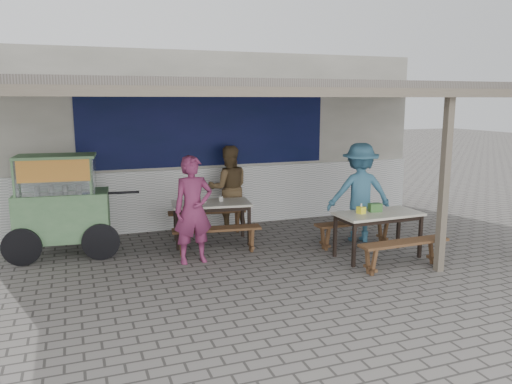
{
  "coord_description": "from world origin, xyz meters",
  "views": [
    {
      "loc": [
        -2.76,
        -6.72,
        2.56
      ],
      "look_at": [
        0.06,
        0.9,
        1.05
      ],
      "focal_mm": 35.0,
      "sensor_mm": 36.0,
      "label": 1
    }
  ],
  "objects": [
    {
      "name": "bench_right_street",
      "position": [
        1.87,
        -0.68,
        0.34
      ],
      "size": [
        1.5,
        0.33,
        0.45
      ],
      "rotation": [
        0.0,
        0.0,
        0.03
      ],
      "color": "brown",
      "rests_on": "ground"
    },
    {
      "name": "condiment_bowl",
      "position": [
        -0.64,
        1.76,
        0.77
      ],
      "size": [
        0.21,
        0.21,
        0.05
      ],
      "primitive_type": "imported",
      "rotation": [
        0.0,
        0.0,
        -0.12
      ],
      "color": "white",
      "rests_on": "table_left"
    },
    {
      "name": "table_left",
      "position": [
        -0.48,
        1.74,
        0.67
      ],
      "size": [
        1.47,
        0.9,
        0.75
      ],
      "rotation": [
        0.0,
        0.0,
        -0.13
      ],
      "color": "silver",
      "rests_on": "ground"
    },
    {
      "name": "warung_roof",
      "position": [
        0.02,
        0.9,
        2.71
      ],
      "size": [
        9.0,
        4.21,
        2.81
      ],
      "color": "#5E5851",
      "rests_on": "ground"
    },
    {
      "name": "patron_right_table",
      "position": [
        2.08,
        0.96,
        0.9
      ],
      "size": [
        1.29,
        0.94,
        1.8
      ],
      "primitive_type": "imported",
      "rotation": [
        0.0,
        0.0,
        2.88
      ],
      "color": "teal",
      "rests_on": "ground"
    },
    {
      "name": "donation_box",
      "position": [
        1.84,
        0.09,
        0.82
      ],
      "size": [
        0.22,
        0.16,
        0.14
      ],
      "primitive_type": "cube",
      "rotation": [
        0.0,
        0.0,
        -0.15
      ],
      "color": "#3C7232",
      "rests_on": "table_right"
    },
    {
      "name": "bench_left_street",
      "position": [
        -0.57,
        1.09,
        0.34
      ],
      "size": [
        1.5,
        0.48,
        0.45
      ],
      "rotation": [
        0.0,
        0.0,
        -0.13
      ],
      "color": "brown",
      "rests_on": "ground"
    },
    {
      "name": "condiment_jar",
      "position": [
        -0.29,
        1.79,
        0.79
      ],
      "size": [
        0.08,
        0.08,
        0.09
      ],
      "primitive_type": "cylinder",
      "color": "silver",
      "rests_on": "table_left"
    },
    {
      "name": "bench_right_wall",
      "position": [
        1.83,
        0.67,
        0.34
      ],
      "size": [
        1.5,
        0.33,
        0.45
      ],
      "rotation": [
        0.0,
        0.0,
        0.03
      ],
      "color": "brown",
      "rests_on": "ground"
    },
    {
      "name": "bench_left_wall",
      "position": [
        -0.39,
        2.4,
        0.34
      ],
      "size": [
        1.5,
        0.48,
        0.45
      ],
      "rotation": [
        0.0,
        0.0,
        -0.13
      ],
      "color": "brown",
      "rests_on": "ground"
    },
    {
      "name": "vendor_cart",
      "position": [
        -2.98,
        1.87,
        0.91
      ],
      "size": [
        2.16,
        0.97,
        1.68
      ],
      "rotation": [
        0.0,
        0.0,
        -0.1
      ],
      "color": "#689463",
      "rests_on": "ground"
    },
    {
      "name": "patron_wall_side",
      "position": [
        0.09,
        2.55,
        0.84
      ],
      "size": [
        0.91,
        0.76,
        1.68
      ],
      "primitive_type": "imported",
      "rotation": [
        0.0,
        0.0,
        2.98
      ],
      "color": "brown",
      "rests_on": "ground"
    },
    {
      "name": "ground",
      "position": [
        0.0,
        0.0,
        0.0
      ],
      "size": [
        60.0,
        60.0,
        0.0
      ],
      "primitive_type": "plane",
      "color": "#625E59",
      "rests_on": "ground"
    },
    {
      "name": "back_wall",
      "position": [
        -0.0,
        3.58,
        1.72
      ],
      "size": [
        9.0,
        1.28,
        3.5
      ],
      "color": "beige",
      "rests_on": "ground"
    },
    {
      "name": "table_right",
      "position": [
        1.85,
        -0.0,
        0.67
      ],
      "size": [
        1.41,
        0.72,
        0.75
      ],
      "rotation": [
        0.0,
        0.0,
        0.03
      ],
      "color": "silver",
      "rests_on": "ground"
    },
    {
      "name": "tissue_box",
      "position": [
        1.56,
        0.05,
        0.81
      ],
      "size": [
        0.13,
        0.13,
        0.11
      ],
      "primitive_type": "cube",
      "rotation": [
        0.0,
        0.0,
        0.21
      ],
      "color": "yellow",
      "rests_on": "table_right"
    },
    {
      "name": "patron_street_side",
      "position": [
        -1.03,
        0.79,
        0.86
      ],
      "size": [
        0.64,
        0.44,
        1.71
      ],
      "primitive_type": "imported",
      "rotation": [
        0.0,
        0.0,
        0.05
      ],
      "color": "#7B2C53",
      "rests_on": "ground"
    }
  ]
}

